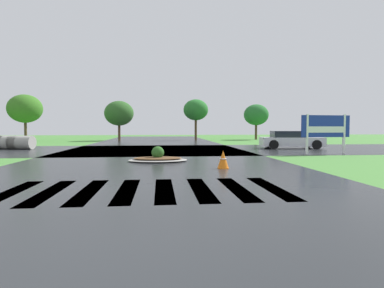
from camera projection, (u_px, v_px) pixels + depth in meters
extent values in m
cube|color=#478438|center=(125.00, 288.00, 3.20)|extent=(120.00, 120.00, 0.10)
cube|color=#232628|center=(151.00, 165.00, 13.14)|extent=(11.73, 80.00, 0.01)
cube|color=#232628|center=(155.00, 150.00, 21.92)|extent=(90.00, 10.56, 0.01)
cube|color=white|center=(10.00, 193.00, 7.61)|extent=(0.45, 3.20, 0.01)
cube|color=white|center=(50.00, 192.00, 7.70)|extent=(0.45, 3.20, 0.01)
cube|color=white|center=(89.00, 191.00, 7.79)|extent=(0.45, 3.20, 0.01)
cube|color=white|center=(127.00, 190.00, 7.88)|extent=(0.45, 3.20, 0.01)
cube|color=white|center=(164.00, 190.00, 7.97)|extent=(0.45, 3.20, 0.01)
cube|color=white|center=(201.00, 189.00, 8.06)|extent=(0.45, 3.20, 0.01)
cube|color=white|center=(236.00, 188.00, 8.14)|extent=(0.45, 3.20, 0.01)
cube|color=white|center=(271.00, 188.00, 8.23)|extent=(0.45, 3.20, 0.01)
cube|color=white|center=(344.00, 134.00, 18.74)|extent=(0.14, 0.14, 2.25)
cube|color=white|center=(307.00, 134.00, 18.15)|extent=(0.14, 0.14, 2.25)
cube|color=navy|center=(326.00, 126.00, 18.42)|extent=(3.09, 0.54, 1.24)
cube|color=white|center=(326.00, 130.00, 18.43)|extent=(2.35, 0.44, 0.35)
ellipsoid|color=#9E9B93|center=(158.00, 160.00, 14.55)|extent=(2.63, 1.70, 0.12)
ellipsoid|color=brown|center=(158.00, 158.00, 14.54)|extent=(2.16, 1.39, 0.10)
sphere|color=#2D6023|center=(158.00, 152.00, 14.53)|extent=(0.56, 0.56, 0.56)
cube|color=silver|center=(291.00, 142.00, 23.43)|extent=(4.54, 2.25, 0.63)
cube|color=#1E232B|center=(288.00, 134.00, 23.40)|extent=(2.39, 1.79, 0.45)
cylinder|color=black|center=(308.00, 143.00, 24.33)|extent=(0.66, 0.29, 0.64)
cylinder|color=black|center=(317.00, 145.00, 22.50)|extent=(0.66, 0.29, 0.64)
cylinder|color=black|center=(268.00, 143.00, 24.37)|extent=(0.66, 0.29, 0.64)
cylinder|color=black|center=(274.00, 145.00, 22.55)|extent=(0.66, 0.29, 0.64)
cylinder|color=#9E9B93|center=(7.00, 142.00, 22.61)|extent=(1.84, 1.29, 0.94)
cylinder|color=#9E9B93|center=(21.00, 142.00, 22.48)|extent=(1.84, 1.29, 0.94)
cone|color=orange|center=(223.00, 160.00, 12.05)|extent=(0.42, 0.42, 0.66)
torus|color=white|center=(223.00, 159.00, 12.05)|extent=(0.26, 0.26, 0.04)
cube|color=orange|center=(223.00, 168.00, 12.06)|extent=(0.36, 0.36, 0.03)
cylinder|color=#4C3823|center=(26.00, 131.00, 34.94)|extent=(0.28, 0.28, 2.25)
ellipsoid|color=#377020|center=(25.00, 109.00, 34.81)|extent=(3.57, 3.57, 3.03)
cylinder|color=#4C3823|center=(119.00, 132.00, 36.96)|extent=(0.28, 0.28, 1.94)
ellipsoid|color=#2E5D25|center=(119.00, 113.00, 36.84)|extent=(3.29, 3.29, 2.80)
cylinder|color=#4C3823|center=(196.00, 129.00, 38.23)|extent=(0.28, 0.28, 2.54)
ellipsoid|color=#286F2A|center=(196.00, 110.00, 38.11)|extent=(2.90, 2.90, 2.46)
cylinder|color=#4C3823|center=(256.00, 131.00, 39.79)|extent=(0.28, 0.28, 1.98)
ellipsoid|color=#266C2D|center=(256.00, 115.00, 39.69)|extent=(3.00, 3.00, 2.55)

